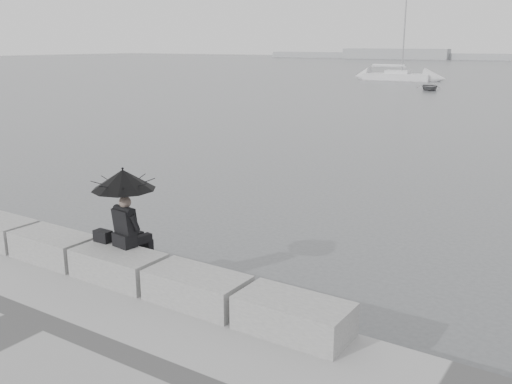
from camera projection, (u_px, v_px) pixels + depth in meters
The scene contains 9 objects.
ground at pixel (140, 297), 10.21m from camera, with size 360.00×360.00×0.00m, color #494B4E.
stone_block_left at pixel (53, 247), 10.55m from camera, with size 1.60×0.80×0.50m, color slate.
stone_block_centre at pixel (118, 266), 9.65m from camera, with size 1.60×0.80×0.50m, color slate.
stone_block_right at pixel (197, 288), 8.76m from camera, with size 1.60×0.80×0.50m, color slate.
stone_block_far_right at pixel (293, 316), 7.86m from camera, with size 1.60×0.80×0.50m, color slate.
seated_person at pixel (123, 191), 9.63m from camera, with size 1.09×1.09×1.39m.
bag at pixel (103, 236), 10.05m from camera, with size 0.32×0.18×0.21m, color black.
sailboat_left at pixel (397, 76), 68.99m from camera, with size 8.08×2.66×12.90m.
dinghy at pixel (430, 87), 54.74m from camera, with size 3.39×1.43×0.57m, color slate.
Camera 1 is at (6.87, -6.74, 4.41)m, focal length 40.00 mm.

